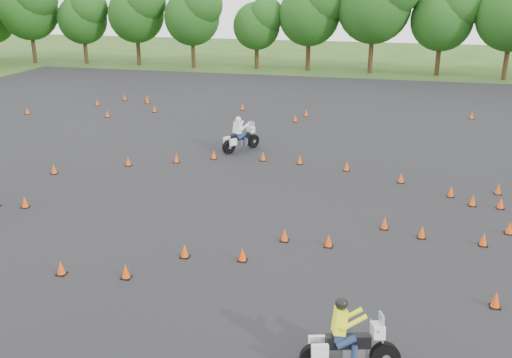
# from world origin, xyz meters

# --- Properties ---
(ground) EXTENTS (140.00, 140.00, 0.00)m
(ground) POSITION_xyz_m (0.00, 0.00, 0.00)
(ground) COLOR #2D5119
(ground) RESTS_ON ground
(asphalt_pad) EXTENTS (62.00, 62.00, 0.00)m
(asphalt_pad) POSITION_xyz_m (0.00, 6.00, 0.01)
(asphalt_pad) COLOR black
(asphalt_pad) RESTS_ON ground
(treeline) EXTENTS (86.76, 32.32, 10.97)m
(treeline) POSITION_xyz_m (1.40, 35.25, 4.57)
(treeline) COLOR #1B4614
(treeline) RESTS_ON ground
(traffic_cones) EXTENTS (36.20, 32.95, 0.45)m
(traffic_cones) POSITION_xyz_m (-0.04, 5.58, 0.23)
(traffic_cones) COLOR #EA4909
(traffic_cones) RESTS_ON asphalt_pad
(rider_yellow) EXTENTS (2.48, 1.35, 1.83)m
(rider_yellow) POSITION_xyz_m (4.56, -5.55, 0.92)
(rider_yellow) COLOR #F2FF16
(rider_yellow) RESTS_ON ground
(rider_white) EXTENTS (2.01, 2.46, 1.90)m
(rider_white) POSITION_xyz_m (-2.66, 11.64, 0.95)
(rider_white) COLOR silver
(rider_white) RESTS_ON ground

